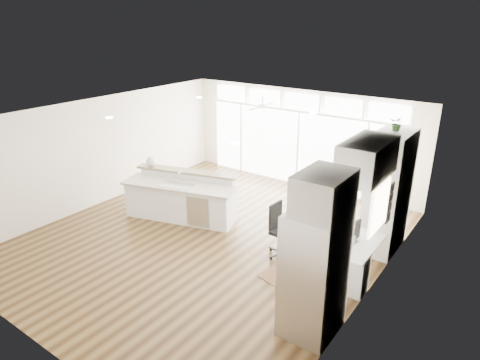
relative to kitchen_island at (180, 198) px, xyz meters
The scene contains 24 objects.
floor 1.34m from the kitchen_island, 15.58° to the right, with size 7.00×8.00×0.02m, color #3C2712.
ceiling 2.48m from the kitchen_island, 15.58° to the right, with size 7.00×8.00×0.02m, color silver.
wall_back 3.94m from the kitchen_island, 72.25° to the left, with size 7.00×0.04×2.70m, color white.
wall_front 4.56m from the kitchen_island, 74.81° to the right, with size 7.00×0.04×2.70m, color white.
wall_left 2.48m from the kitchen_island, behind, with size 0.04×8.00×2.70m, color white.
wall_right 4.76m from the kitchen_island, ahead, with size 0.04×8.00×2.70m, color white.
glass_wall 3.83m from the kitchen_island, 71.98° to the left, with size 5.80×0.06×2.08m, color white.
transom_row 4.22m from the kitchen_island, 71.98° to the left, with size 5.90×0.06×0.40m, color white.
desk_window 4.74m from the kitchen_island, ahead, with size 0.04×0.85×0.85m, color white.
ceiling_fan 3.22m from the kitchen_island, 74.73° to the left, with size 1.16×1.16×0.32m, color white.
recessed_lights 2.45m from the kitchen_island, ahead, with size 3.40×3.00×0.02m, color white.
oven_cabinet 4.64m from the kitchen_island, 18.72° to the left, with size 0.64×1.20×2.50m, color white.
desk_nook 4.31m from the kitchen_island, ahead, with size 0.72×1.30×0.76m, color white.
upper_cabinets 4.71m from the kitchen_island, ahead, with size 0.64×1.30×0.64m, color white.
refrigerator 4.63m from the kitchen_island, 21.38° to the right, with size 0.76×0.90×2.00m, color silver.
fridge_cabinet 4.98m from the kitchen_island, 21.11° to the right, with size 0.64×0.90×0.60m, color white.
framed_photos 4.75m from the kitchen_island, ahead, with size 0.06×0.22×0.80m, color black.
kitchen_island is the anchor object (origin of this frame).
rug 3.49m from the kitchen_island, 12.27° to the right, with size 0.96×0.70×0.01m, color #3D2313.
office_chair 2.85m from the kitchen_island, ahead, with size 0.57×0.53×1.11m, color black.
fishbowl 1.23m from the kitchen_island, behind, with size 0.25×0.25×0.25m, color silver.
monitor 4.25m from the kitchen_island, ahead, with size 0.08×0.48×0.40m, color black.
keyboard 4.06m from the kitchen_island, ahead, with size 0.11×0.30×0.02m, color white.
potted_plant 5.04m from the kitchen_island, 18.72° to the left, with size 0.26×0.29×0.23m, color #2A4F22.
Camera 1 is at (5.35, -6.35, 4.56)m, focal length 32.00 mm.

